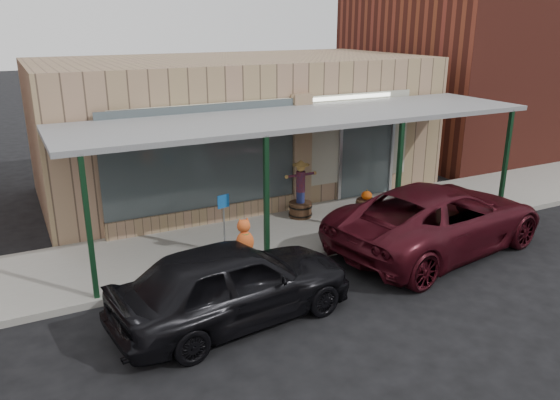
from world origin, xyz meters
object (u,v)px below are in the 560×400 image
barrel_scarecrow (301,198)px  handicap_sign (224,217)px  parked_sedan (233,282)px  barrel_pumpkin (366,204)px  car_maroon (439,218)px

barrel_scarecrow → handicap_sign: (-2.82, -1.49, 0.40)m
parked_sedan → barrel_pumpkin: bearing=-64.6°
parked_sedan → barrel_scarecrow: bearing=-49.2°
barrel_scarecrow → parked_sedan: (-3.63, -3.99, 0.08)m
barrel_pumpkin → handicap_sign: handicap_sign is taller
barrel_scarecrow → car_maroon: 3.75m
handicap_sign → parked_sedan: (-0.81, -2.50, -0.32)m
barrel_scarecrow → barrel_pumpkin: size_ratio=2.23×
barrel_scarecrow → barrel_pumpkin: 1.91m
barrel_scarecrow → barrel_pumpkin: (1.81, -0.55, -0.30)m
car_maroon → handicap_sign: bearing=61.6°
handicap_sign → parked_sedan: size_ratio=0.31×
barrel_pumpkin → handicap_sign: size_ratio=0.49×
barrel_pumpkin → handicap_sign: (-4.62, -0.95, 0.70)m
barrel_pumpkin → parked_sedan: (-5.44, -3.44, 0.39)m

